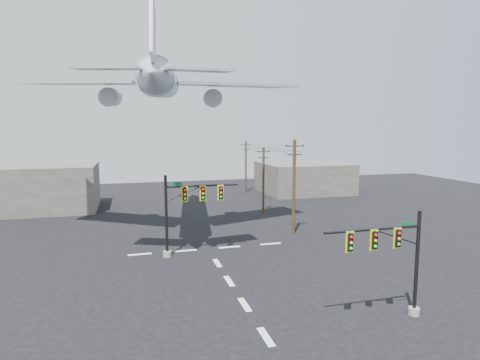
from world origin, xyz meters
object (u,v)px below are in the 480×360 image
object	(u,v)px
signal_mast_near	(395,259)
signal_mast_far	(185,210)
utility_pole_a	(294,185)
utility_pole_b	(263,179)
airliner	(162,82)
utility_pole_c	(246,166)

from	to	relation	value
signal_mast_near	signal_mast_far	xyz separation A→B (m)	(-9.85, 14.63, 0.42)
utility_pole_a	utility_pole_b	distance (m)	10.81
airliner	signal_mast_near	bearing A→B (deg)	-148.35
utility_pole_a	utility_pole_c	world-z (taller)	utility_pole_a
signal_mast_near	utility_pole_b	distance (m)	29.70
signal_mast_near	utility_pole_c	distance (m)	46.73
signal_mast_near	utility_pole_a	distance (m)	18.97
signal_mast_far	airliner	size ratio (longest dim) A/B	0.23
signal_mast_far	utility_pole_a	size ratio (longest dim) A/B	0.72
signal_mast_near	airliner	bearing A→B (deg)	114.15
signal_mast_near	airliner	xyz separation A→B (m)	(-10.74, 23.96, 12.00)
utility_pole_a	utility_pole_c	size ratio (longest dim) A/B	1.12
signal_mast_far	utility_pole_a	xyz separation A→B (m)	(11.69, 4.18, 1.14)
utility_pole_b	utility_pole_c	size ratio (longest dim) A/B	0.98
utility_pole_b	signal_mast_near	bearing A→B (deg)	-83.70
signal_mast_far	airliner	world-z (taller)	airliner
signal_mast_far	utility_pole_c	bearing A→B (deg)	65.32
utility_pole_c	airliner	world-z (taller)	airliner
signal_mast_far	utility_pole_a	distance (m)	12.47
utility_pole_a	utility_pole_c	bearing A→B (deg)	95.01
utility_pole_c	utility_pole_b	bearing A→B (deg)	-87.13
utility_pole_b	airliner	bearing A→B (deg)	-145.86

